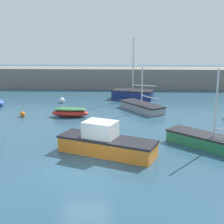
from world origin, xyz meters
name	(u,v)px	position (x,y,z in m)	size (l,w,h in m)	color
ground_plane	(85,172)	(0.00, 0.00, -0.10)	(120.00, 120.00, 0.20)	#284C60
harbor_breakwater	(110,78)	(0.00, 26.76, 1.28)	(56.27, 3.77, 2.56)	slate
sailboat_tall_mast	(133,94)	(2.83, 18.59, 0.55)	(4.75, 2.98, 6.50)	navy
rowboat_with_red_cover	(70,112)	(-2.65, 10.81, 0.38)	(3.19, 1.22, 0.75)	red
motorboat_with_cabin	(106,142)	(0.90, 2.32, 0.68)	(5.97, 3.80, 1.90)	orange
sailboat_short_mast	(213,142)	(7.37, 3.43, 0.41)	(5.42, 5.03, 4.87)	#287A4C
sailboat_twin_hulled	(142,107)	(3.53, 13.24, 0.37)	(4.12, 4.87, 3.99)	gray
mooring_buoy_white	(62,100)	(-4.44, 16.29, 0.27)	(0.54, 0.54, 0.54)	white
mooring_buoy_orange	(23,114)	(-6.68, 10.56, 0.22)	(0.43, 0.43, 0.43)	orange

